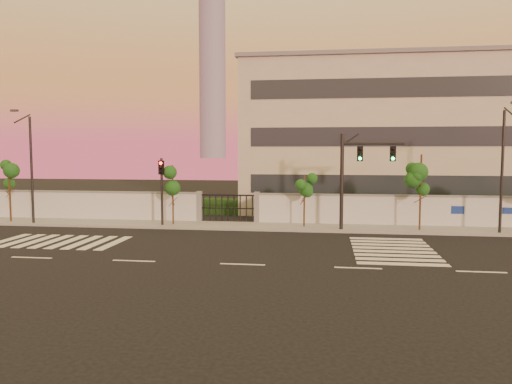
% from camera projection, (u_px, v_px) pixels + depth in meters
% --- Properties ---
extents(ground, '(120.00, 120.00, 0.00)m').
position_uv_depth(ground, '(242.00, 264.00, 21.93)').
color(ground, black).
rests_on(ground, ground).
extents(sidewalk, '(60.00, 3.00, 0.15)m').
position_uv_depth(sidewalk, '(269.00, 227.00, 32.29)').
color(sidewalk, gray).
rests_on(sidewalk, ground).
extents(perimeter_wall, '(60.00, 0.36, 2.20)m').
position_uv_depth(perimeter_wall, '(273.00, 209.00, 33.67)').
color(perimeter_wall, silver).
rests_on(perimeter_wall, ground).
extents(hedge_row, '(41.00, 4.25, 1.80)m').
position_uv_depth(hedge_row, '(291.00, 208.00, 36.25)').
color(hedge_row, black).
rests_on(hedge_row, ground).
extents(institutional_building, '(24.40, 12.40, 12.25)m').
position_uv_depth(institutional_building, '(391.00, 137.00, 41.88)').
color(institutional_building, '#B6AD9A').
rests_on(institutional_building, ground).
extents(distant_skyscraper, '(16.00, 16.00, 118.00)m').
position_uv_depth(distant_skyscraper, '(212.00, 56.00, 301.97)').
color(distant_skyscraper, slate).
rests_on(distant_skyscraper, ground).
extents(road_markings, '(57.00, 7.62, 0.02)m').
position_uv_depth(road_markings, '(224.00, 247.00, 25.86)').
color(road_markings, silver).
rests_on(road_markings, ground).
extents(street_tree_b, '(1.58, 1.25, 4.23)m').
position_uv_depth(street_tree_b, '(10.00, 178.00, 33.92)').
color(street_tree_b, '#382314').
rests_on(street_tree_b, ground).
extents(street_tree_c, '(1.30, 1.04, 4.04)m').
position_uv_depth(street_tree_c, '(173.00, 181.00, 32.63)').
color(street_tree_c, '#382314').
rests_on(street_tree_c, ground).
extents(street_tree_d, '(1.36, 1.09, 3.48)m').
position_uv_depth(street_tree_d, '(305.00, 189.00, 31.70)').
color(street_tree_d, '#382314').
rests_on(street_tree_d, ground).
extents(street_tree_e, '(1.43, 1.14, 4.77)m').
position_uv_depth(street_tree_e, '(421.00, 175.00, 30.28)').
color(street_tree_e, '#382314').
rests_on(street_tree_e, ground).
extents(traffic_signal_main, '(3.80, 0.37, 6.01)m').
position_uv_depth(traffic_signal_main, '(355.00, 170.00, 30.36)').
color(traffic_signal_main, black).
rests_on(traffic_signal_main, ground).
extents(traffic_signal_secondary, '(0.35, 0.34, 4.50)m').
position_uv_depth(traffic_signal_secondary, '(162.00, 184.00, 32.30)').
color(traffic_signal_secondary, black).
rests_on(traffic_signal_secondary, ground).
extents(streetlight_west, '(0.45, 1.82, 7.56)m').
position_uv_depth(streetlight_west, '(30.00, 164.00, 32.99)').
color(streetlight_west, black).
rests_on(streetlight_west, ground).
extents(streetlight_east, '(0.46, 1.85, 7.69)m').
position_uv_depth(streetlight_east, '(503.00, 165.00, 29.03)').
color(streetlight_east, black).
rests_on(streetlight_east, ground).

